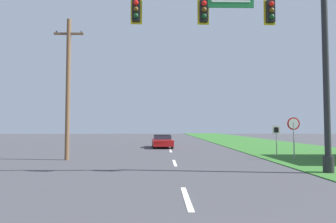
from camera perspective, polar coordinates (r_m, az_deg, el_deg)
name	(u,v)px	position (r m, az deg, el deg)	size (l,w,h in m)	color
grass_verge_right	(265,145)	(34.33, 18.01, -6.03)	(10.00, 110.00, 0.04)	#2D6626
road_center_line	(171,151)	(24.49, 0.49, -7.53)	(0.16, 34.80, 0.01)	silver
signal_mast	(270,47)	(13.94, 18.80, 11.62)	(9.44, 0.47, 8.66)	#232326
car_ahead	(162,141)	(28.51, -1.12, -5.67)	(2.09, 4.55, 1.19)	black
stop_sign	(294,129)	(19.59, 22.80, -3.02)	(0.76, 0.07, 2.50)	gray
route_sign_post	(276,133)	(21.28, 19.93, -3.96)	(0.55, 0.06, 2.03)	gray
utility_pole_near	(68,86)	(19.12, -18.52, 4.59)	(1.80, 0.26, 8.55)	brown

